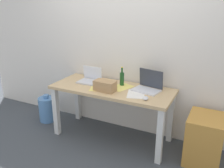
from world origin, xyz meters
TOP-DOWN VIEW (x-y plane):
  - ground_plane at (0.00, 0.00)m, footprint 8.00×8.00m
  - back_wall at (0.00, 0.39)m, footprint 5.20×0.08m
  - desk at (0.00, 0.00)m, footprint 1.62×0.66m
  - laptop_left at (-0.39, 0.07)m, footprint 0.29×0.24m
  - laptop_right at (0.46, 0.12)m, footprint 0.38×0.30m
  - beer_bottle at (0.08, 0.14)m, footprint 0.06×0.06m
  - computer_mouse at (0.53, -0.19)m, footprint 0.07×0.11m
  - cardboard_box at (-0.03, -0.15)m, footprint 0.28×0.16m
  - paper_sheet_near_back at (0.11, 0.07)m, footprint 0.30×0.35m
  - paper_sheet_front_right at (0.37, -0.08)m, footprint 0.29×0.35m
  - paper_yellow_folder at (-0.16, -0.07)m, footprint 0.29×0.35m
  - water_cooler_jug at (-1.15, -0.01)m, footprint 0.26×0.26m
  - filing_cabinet at (1.21, 0.01)m, footprint 0.40×0.48m

SIDE VIEW (x-z plane):
  - ground_plane at x=0.00m, z-range 0.00..0.00m
  - water_cooler_jug at x=-1.15m, z-range -0.02..0.42m
  - filing_cabinet at x=1.21m, z-range 0.00..0.58m
  - desk at x=0.00m, z-range 0.26..1.01m
  - paper_sheet_near_back at x=0.11m, z-range 0.75..0.75m
  - paper_sheet_front_right at x=0.37m, z-range 0.75..0.75m
  - paper_yellow_folder at x=-0.16m, z-range 0.75..0.75m
  - computer_mouse at x=0.53m, z-range 0.75..0.78m
  - laptop_left at x=-0.39m, z-range 0.69..0.89m
  - laptop_right at x=0.46m, z-range 0.68..0.94m
  - cardboard_box at x=-0.03m, z-range 0.75..0.88m
  - beer_bottle at x=0.08m, z-range 0.72..0.98m
  - back_wall at x=0.00m, z-range 0.00..2.60m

